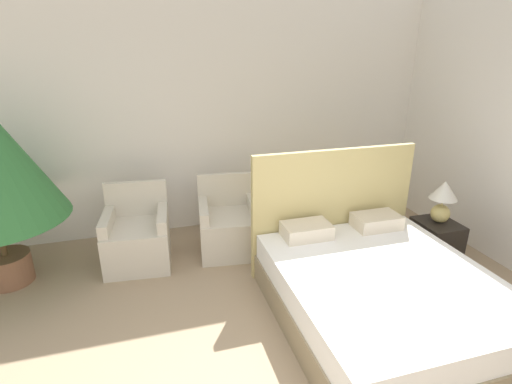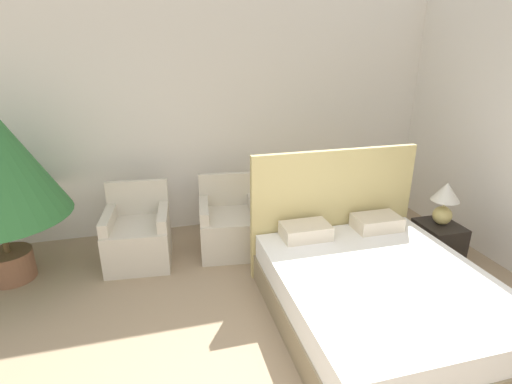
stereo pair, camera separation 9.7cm
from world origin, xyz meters
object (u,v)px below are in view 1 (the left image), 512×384
Objects in this scene: bed at (378,289)px; table_lamp at (443,198)px; armchair_near_window_right at (229,228)px; armchair_near_window_left at (138,240)px; nightstand at (435,242)px.

bed is 1.44m from table_lamp.
bed is at bearing -149.24° from table_lamp.
bed is 2.38× the size of armchair_near_window_right.
armchair_near_window_left is 3.28m from nightstand.
nightstand is at bearing 30.50° from bed.
nightstand is 1.02× the size of table_lamp.
armchair_near_window_left is 1.00× the size of armchair_near_window_right.
table_lamp is (3.17, -0.87, 0.48)m from armchair_near_window_left.
bed is at bearing -149.50° from nightstand.
bed is 4.37× the size of table_lamp.
bed reaches higher than nightstand.
table_lamp is (2.14, -0.87, 0.48)m from armchair_near_window_right.
armchair_near_window_right is at bearing 121.97° from bed.
armchair_near_window_right is (-0.98, 1.57, -0.01)m from bed.
nightstand is at bearing -10.33° from armchair_near_window_left.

